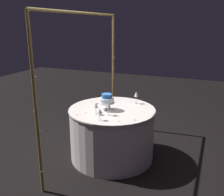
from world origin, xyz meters
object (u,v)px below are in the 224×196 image
object	(u,v)px
tiered_cake	(107,100)
cake_knife	(102,102)
decorative_arch	(84,63)
wine_glass_1	(96,106)
wine_glass_0	(108,105)
main_table	(112,133)
wine_glass_3	(100,112)
wine_glass_2	(136,95)

from	to	relation	value
tiered_cake	cake_knife	size ratio (longest dim) A/B	0.80
decorative_arch	wine_glass_1	xyz separation A→B (m)	(-0.29, -0.32, -0.50)
tiered_cake	wine_glass_0	xyz separation A→B (m)	(-0.19, -0.11, -0.01)
main_table	wine_glass_3	bearing A→B (deg)	-176.51
decorative_arch	wine_glass_0	xyz separation A→B (m)	(-0.25, -0.48, -0.48)
decorative_arch	wine_glass_3	size ratio (longest dim) A/B	14.23
wine_glass_3	cake_knife	bearing A→B (deg)	22.81
decorative_arch	wine_glass_2	distance (m)	0.89
main_table	tiered_cake	world-z (taller)	tiered_cake
decorative_arch	cake_knife	world-z (taller)	decorative_arch
wine_glass_1	cake_knife	xyz separation A→B (m)	(0.52, 0.15, -0.11)
wine_glass_2	wine_glass_3	distance (m)	0.84
wine_glass_0	cake_knife	bearing A→B (deg)	33.31
wine_glass_1	wine_glass_2	bearing A→B (deg)	-27.30
wine_glass_0	wine_glass_2	size ratio (longest dim) A/B	1.01
decorative_arch	cake_knife	xyz separation A→B (m)	(0.23, -0.17, -0.61)
tiered_cake	wine_glass_1	xyz separation A→B (m)	(-0.23, 0.05, -0.03)
main_table	wine_glass_2	world-z (taller)	wine_glass_2
wine_glass_1	decorative_arch	bearing A→B (deg)	48.10
tiered_cake	wine_glass_3	distance (m)	0.40
wine_glass_1	wine_glass_2	world-z (taller)	wine_glass_2
main_table	tiered_cake	distance (m)	0.52
wine_glass_1	wine_glass_3	size ratio (longest dim) A/B	1.05
decorative_arch	main_table	bearing A→B (deg)	-89.85
main_table	cake_knife	bearing A→B (deg)	48.30
decorative_arch	wine_glass_2	world-z (taller)	decorative_arch
wine_glass_3	wine_glass_0	bearing A→B (deg)	-7.66
wine_glass_2	cake_knife	world-z (taller)	wine_glass_2
wine_glass_2	wine_glass_3	bearing A→B (deg)	165.97
main_table	wine_glass_2	bearing A→B (deg)	-32.23
tiered_cake	cake_knife	bearing A→B (deg)	35.24
wine_glass_0	wine_glass_3	size ratio (longest dim) A/B	1.19
wine_glass_0	wine_glass_1	size ratio (longest dim) A/B	1.13
main_table	wine_glass_0	world-z (taller)	wine_glass_0
wine_glass_2	cake_knife	bearing A→B (deg)	105.63
wine_glass_1	main_table	bearing A→B (deg)	-20.27
tiered_cake	decorative_arch	bearing A→B (deg)	81.01
wine_glass_0	wine_glass_3	bearing A→B (deg)	172.34
decorative_arch	wine_glass_0	size ratio (longest dim) A/B	11.92
wine_glass_2	wine_glass_3	world-z (taller)	wine_glass_2
tiered_cake	wine_glass_0	world-z (taller)	tiered_cake
decorative_arch	wine_glass_2	size ratio (longest dim) A/B	12.02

